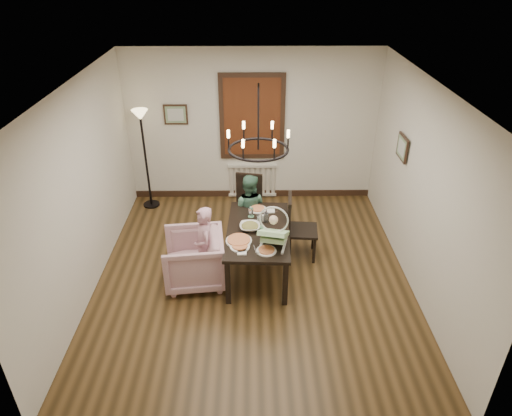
{
  "coord_description": "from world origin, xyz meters",
  "views": [
    {
      "loc": [
        -0.02,
        -5.34,
        4.2
      ],
      "look_at": [
        0.04,
        0.18,
        1.05
      ],
      "focal_mm": 32.0,
      "sensor_mm": 36.0,
      "label": 1
    }
  ],
  "objects_px": {
    "chair_right": "(303,227)",
    "baby_bouncer": "(274,232)",
    "dining_table": "(258,234)",
    "armchair": "(194,259)",
    "floor_lamp": "(146,161)",
    "drinking_glass": "(259,220)",
    "seated_man": "(249,215)",
    "elderly_woman": "(205,253)",
    "chair_far": "(247,206)"
  },
  "relations": [
    {
      "from": "chair_right",
      "to": "seated_man",
      "type": "relative_size",
      "value": 1.05
    },
    {
      "from": "armchair",
      "to": "baby_bouncer",
      "type": "relative_size",
      "value": 1.47
    },
    {
      "from": "dining_table",
      "to": "armchair",
      "type": "bearing_deg",
      "value": -163.48
    },
    {
      "from": "elderly_woman",
      "to": "baby_bouncer",
      "type": "xyz_separation_m",
      "value": [
        0.95,
        -0.13,
        0.42
      ]
    },
    {
      "from": "chair_far",
      "to": "drinking_glass",
      "type": "relative_size",
      "value": 6.51
    },
    {
      "from": "seated_man",
      "to": "floor_lamp",
      "type": "relative_size",
      "value": 0.55
    },
    {
      "from": "chair_far",
      "to": "seated_man",
      "type": "xyz_separation_m",
      "value": [
        0.03,
        -0.28,
        -0.01
      ]
    },
    {
      "from": "chair_right",
      "to": "drinking_glass",
      "type": "relative_size",
      "value": 6.72
    },
    {
      "from": "dining_table",
      "to": "elderly_woman",
      "type": "bearing_deg",
      "value": -160.0
    },
    {
      "from": "chair_right",
      "to": "drinking_glass",
      "type": "xyz_separation_m",
      "value": [
        -0.66,
        -0.26,
        0.29
      ]
    },
    {
      "from": "chair_far",
      "to": "dining_table",
      "type": "bearing_deg",
      "value": -69.82
    },
    {
      "from": "chair_right",
      "to": "baby_bouncer",
      "type": "height_order",
      "value": "baby_bouncer"
    },
    {
      "from": "chair_far",
      "to": "baby_bouncer",
      "type": "bearing_deg",
      "value": -64.27
    },
    {
      "from": "chair_far",
      "to": "chair_right",
      "type": "relative_size",
      "value": 0.97
    },
    {
      "from": "seated_man",
      "to": "floor_lamp",
      "type": "xyz_separation_m",
      "value": [
        -1.84,
        1.22,
        0.41
      ]
    },
    {
      "from": "chair_right",
      "to": "armchair",
      "type": "bearing_deg",
      "value": 115.86
    },
    {
      "from": "elderly_woman",
      "to": "floor_lamp",
      "type": "xyz_separation_m",
      "value": [
        -1.22,
        2.26,
        0.4
      ]
    },
    {
      "from": "baby_bouncer",
      "to": "armchair",
      "type": "bearing_deg",
      "value": -174.34
    },
    {
      "from": "floor_lamp",
      "to": "baby_bouncer",
      "type": "bearing_deg",
      "value": -47.67
    },
    {
      "from": "chair_far",
      "to": "elderly_woman",
      "type": "distance_m",
      "value": 1.44
    },
    {
      "from": "armchair",
      "to": "elderly_woman",
      "type": "xyz_separation_m",
      "value": [
        0.16,
        -0.01,
        0.11
      ]
    },
    {
      "from": "dining_table",
      "to": "chair_right",
      "type": "bearing_deg",
      "value": 32.13
    },
    {
      "from": "chair_right",
      "to": "floor_lamp",
      "type": "distance_m",
      "value": 3.14
    },
    {
      "from": "chair_far",
      "to": "baby_bouncer",
      "type": "xyz_separation_m",
      "value": [
        0.37,
        -1.45,
        0.42
      ]
    },
    {
      "from": "baby_bouncer",
      "to": "chair_right",
      "type": "bearing_deg",
      "value": 70.37
    },
    {
      "from": "dining_table",
      "to": "floor_lamp",
      "type": "height_order",
      "value": "floor_lamp"
    },
    {
      "from": "chair_far",
      "to": "floor_lamp",
      "type": "height_order",
      "value": "floor_lamp"
    },
    {
      "from": "dining_table",
      "to": "chair_right",
      "type": "distance_m",
      "value": 0.8
    },
    {
      "from": "dining_table",
      "to": "seated_man",
      "type": "xyz_separation_m",
      "value": [
        -0.14,
        0.8,
        -0.15
      ]
    },
    {
      "from": "dining_table",
      "to": "armchair",
      "type": "distance_m",
      "value": 0.98
    },
    {
      "from": "chair_far",
      "to": "seated_man",
      "type": "height_order",
      "value": "chair_far"
    },
    {
      "from": "elderly_woman",
      "to": "floor_lamp",
      "type": "relative_size",
      "value": 0.55
    },
    {
      "from": "armchair",
      "to": "seated_man",
      "type": "height_order",
      "value": "seated_man"
    },
    {
      "from": "chair_far",
      "to": "chair_right",
      "type": "height_order",
      "value": "chair_right"
    },
    {
      "from": "dining_table",
      "to": "seated_man",
      "type": "relative_size",
      "value": 1.62
    },
    {
      "from": "dining_table",
      "to": "chair_far",
      "type": "bearing_deg",
      "value": 101.36
    },
    {
      "from": "floor_lamp",
      "to": "elderly_woman",
      "type": "bearing_deg",
      "value": -61.57
    },
    {
      "from": "armchair",
      "to": "elderly_woman",
      "type": "bearing_deg",
      "value": 80.56
    },
    {
      "from": "dining_table",
      "to": "armchair",
      "type": "relative_size",
      "value": 1.9
    },
    {
      "from": "chair_right",
      "to": "chair_far",
      "type": "bearing_deg",
      "value": 55.45
    },
    {
      "from": "dining_table",
      "to": "elderly_woman",
      "type": "xyz_separation_m",
      "value": [
        -0.75,
        -0.24,
        -0.15
      ]
    },
    {
      "from": "baby_bouncer",
      "to": "drinking_glass",
      "type": "xyz_separation_m",
      "value": [
        -0.18,
        0.5,
        -0.11
      ]
    },
    {
      "from": "floor_lamp",
      "to": "dining_table",
      "type": "bearing_deg",
      "value": -45.72
    },
    {
      "from": "drinking_glass",
      "to": "floor_lamp",
      "type": "bearing_deg",
      "value": 136.53
    },
    {
      "from": "dining_table",
      "to": "floor_lamp",
      "type": "distance_m",
      "value": 2.84
    },
    {
      "from": "armchair",
      "to": "floor_lamp",
      "type": "bearing_deg",
      "value": -160.91
    },
    {
      "from": "floor_lamp",
      "to": "seated_man",
      "type": "bearing_deg",
      "value": -33.63
    },
    {
      "from": "baby_bouncer",
      "to": "drinking_glass",
      "type": "distance_m",
      "value": 0.54
    },
    {
      "from": "elderly_woman",
      "to": "seated_man",
      "type": "distance_m",
      "value": 1.21
    },
    {
      "from": "drinking_glass",
      "to": "elderly_woman",
      "type": "bearing_deg",
      "value": -154.44
    }
  ]
}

